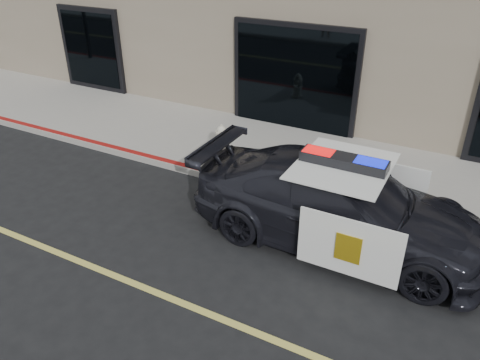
% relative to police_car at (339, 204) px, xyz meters
% --- Properties ---
extents(ground, '(120.00, 120.00, 0.00)m').
position_rel_police_car_xyz_m(ground, '(-1.65, -2.62, -0.76)').
color(ground, black).
rests_on(ground, ground).
extents(sidewalk_n, '(60.00, 3.50, 0.15)m').
position_rel_police_car_xyz_m(sidewalk_n, '(-1.65, 2.63, -0.68)').
color(sidewalk_n, gray).
rests_on(sidewalk_n, ground).
extents(police_car, '(2.35, 5.15, 1.69)m').
position_rel_police_car_xyz_m(police_car, '(0.00, 0.00, 0.00)').
color(police_car, black).
rests_on(police_car, ground).
extents(fire_hydrant, '(0.34, 0.48, 0.76)m').
position_rel_police_car_xyz_m(fire_hydrant, '(-3.41, 1.84, -0.25)').
color(fire_hydrant, beige).
rests_on(fire_hydrant, sidewalk_n).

